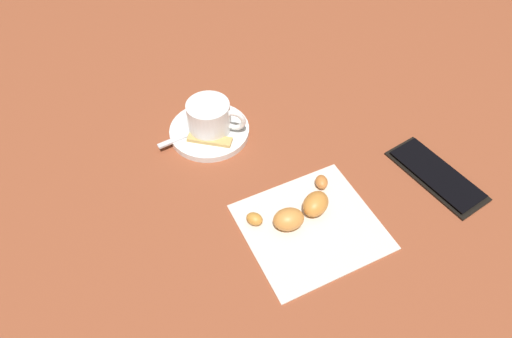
{
  "coord_description": "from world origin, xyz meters",
  "views": [
    {
      "loc": [
        0.35,
        -0.3,
        0.54
      ],
      "look_at": [
        0.0,
        -0.01,
        0.02
      ],
      "focal_mm": 32.32,
      "sensor_mm": 36.0,
      "label": 1
    }
  ],
  "objects_px": {
    "espresso_cup": "(210,117)",
    "croissant": "(300,210)",
    "saucer": "(210,131)",
    "sugar_packet": "(210,140)",
    "teaspoon": "(206,127)",
    "napkin": "(311,226)",
    "cell_phone": "(436,175)"
  },
  "relations": [
    {
      "from": "teaspoon",
      "to": "cell_phone",
      "type": "xyz_separation_m",
      "value": [
        0.3,
        0.21,
        -0.01
      ]
    },
    {
      "from": "napkin",
      "to": "croissant",
      "type": "bearing_deg",
      "value": -178.48
    },
    {
      "from": "teaspoon",
      "to": "croissant",
      "type": "xyz_separation_m",
      "value": [
        0.22,
        0.0,
        0.0
      ]
    },
    {
      "from": "saucer",
      "to": "espresso_cup",
      "type": "xyz_separation_m",
      "value": [
        0.0,
        0.0,
        0.03
      ]
    },
    {
      "from": "saucer",
      "to": "sugar_packet",
      "type": "distance_m",
      "value": 0.03
    },
    {
      "from": "saucer",
      "to": "croissant",
      "type": "height_order",
      "value": "croissant"
    },
    {
      "from": "sugar_packet",
      "to": "saucer",
      "type": "bearing_deg",
      "value": 107.26
    },
    {
      "from": "saucer",
      "to": "espresso_cup",
      "type": "bearing_deg",
      "value": 45.18
    },
    {
      "from": "croissant",
      "to": "cell_phone",
      "type": "relative_size",
      "value": 0.9
    },
    {
      "from": "espresso_cup",
      "to": "croissant",
      "type": "distance_m",
      "value": 0.22
    },
    {
      "from": "sugar_packet",
      "to": "croissant",
      "type": "bearing_deg",
      "value": -34.32
    },
    {
      "from": "teaspoon",
      "to": "croissant",
      "type": "relative_size",
      "value": 0.87
    },
    {
      "from": "sugar_packet",
      "to": "cell_phone",
      "type": "distance_m",
      "value": 0.35
    },
    {
      "from": "cell_phone",
      "to": "napkin",
      "type": "bearing_deg",
      "value": -105.29
    },
    {
      "from": "croissant",
      "to": "saucer",
      "type": "bearing_deg",
      "value": 179.28
    },
    {
      "from": "espresso_cup",
      "to": "napkin",
      "type": "xyz_separation_m",
      "value": [
        0.24,
        -0.0,
        -0.04
      ]
    },
    {
      "from": "saucer",
      "to": "cell_phone",
      "type": "height_order",
      "value": "saucer"
    },
    {
      "from": "sugar_packet",
      "to": "cell_phone",
      "type": "relative_size",
      "value": 0.44
    },
    {
      "from": "saucer",
      "to": "napkin",
      "type": "height_order",
      "value": "saucer"
    },
    {
      "from": "teaspoon",
      "to": "napkin",
      "type": "distance_m",
      "value": 0.24
    },
    {
      "from": "saucer",
      "to": "sugar_packet",
      "type": "height_order",
      "value": "sugar_packet"
    },
    {
      "from": "napkin",
      "to": "espresso_cup",
      "type": "bearing_deg",
      "value": 178.97
    },
    {
      "from": "espresso_cup",
      "to": "teaspoon",
      "type": "distance_m",
      "value": 0.02
    },
    {
      "from": "saucer",
      "to": "teaspoon",
      "type": "xyz_separation_m",
      "value": [
        -0.0,
        -0.0,
        0.01
      ]
    },
    {
      "from": "espresso_cup",
      "to": "sugar_packet",
      "type": "xyz_separation_m",
      "value": [
        0.02,
        -0.02,
        -0.02
      ]
    },
    {
      "from": "croissant",
      "to": "sugar_packet",
      "type": "bearing_deg",
      "value": -176.12
    },
    {
      "from": "cell_phone",
      "to": "croissant",
      "type": "bearing_deg",
      "value": -110.75
    },
    {
      "from": "espresso_cup",
      "to": "napkin",
      "type": "bearing_deg",
      "value": -1.03
    },
    {
      "from": "napkin",
      "to": "sugar_packet",
      "type": "bearing_deg",
      "value": -176.37
    },
    {
      "from": "napkin",
      "to": "croissant",
      "type": "distance_m",
      "value": 0.03
    },
    {
      "from": "napkin",
      "to": "cell_phone",
      "type": "height_order",
      "value": "cell_phone"
    },
    {
      "from": "saucer",
      "to": "cell_phone",
      "type": "xyz_separation_m",
      "value": [
        0.3,
        0.21,
        -0.0
      ]
    }
  ]
}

